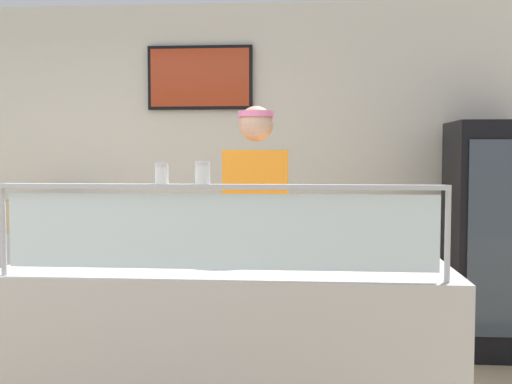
{
  "coord_description": "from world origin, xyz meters",
  "views": [
    {
      "loc": [
        1.4,
        -2.48,
        1.47
      ],
      "look_at": [
        1.16,
        0.43,
        1.29
      ],
      "focal_mm": 43.15,
      "sensor_mm": 36.0,
      "label": 1
    }
  ],
  "objects_px": {
    "drink_fridge": "(492,238)",
    "pizza_box_stack": "(38,214)",
    "parmesan_shaker": "(162,175)",
    "pizza_tray": "(222,258)",
    "worker_figure": "(257,232)",
    "pizza_server": "(222,255)",
    "pepper_flake_shaker": "(203,174)"
  },
  "relations": [
    {
      "from": "pizza_server",
      "to": "worker_figure",
      "type": "relative_size",
      "value": 0.16
    },
    {
      "from": "worker_figure",
      "to": "drink_fridge",
      "type": "distance_m",
      "value": 1.93
    },
    {
      "from": "parmesan_shaker",
      "to": "drink_fridge",
      "type": "xyz_separation_m",
      "value": [
        1.98,
        2.08,
        -0.53
      ]
    },
    {
      "from": "pizza_tray",
      "to": "pepper_flake_shaker",
      "type": "bearing_deg",
      "value": -93.63
    },
    {
      "from": "pizza_server",
      "to": "parmesan_shaker",
      "type": "xyz_separation_m",
      "value": [
        -0.2,
        -0.39,
        0.4
      ]
    },
    {
      "from": "pizza_tray",
      "to": "worker_figure",
      "type": "height_order",
      "value": "worker_figure"
    },
    {
      "from": "pizza_tray",
      "to": "worker_figure",
      "type": "xyz_separation_m",
      "value": [
        0.11,
        0.71,
        0.04
      ]
    },
    {
      "from": "drink_fridge",
      "to": "worker_figure",
      "type": "bearing_deg",
      "value": -149.79
    },
    {
      "from": "pizza_tray",
      "to": "pizza_box_stack",
      "type": "bearing_deg",
      "value": 135.36
    },
    {
      "from": "pepper_flake_shaker",
      "to": "worker_figure",
      "type": "height_order",
      "value": "worker_figure"
    },
    {
      "from": "pizza_server",
      "to": "drink_fridge",
      "type": "distance_m",
      "value": 2.46
    },
    {
      "from": "pizza_tray",
      "to": "pepper_flake_shaker",
      "type": "xyz_separation_m",
      "value": [
        -0.03,
        -0.41,
        0.42
      ]
    },
    {
      "from": "pizza_tray",
      "to": "pizza_box_stack",
      "type": "height_order",
      "value": "pizza_box_stack"
    },
    {
      "from": "pizza_server",
      "to": "pizza_box_stack",
      "type": "height_order",
      "value": "pizza_box_stack"
    },
    {
      "from": "pizza_server",
      "to": "pizza_box_stack",
      "type": "bearing_deg",
      "value": 131.56
    },
    {
      "from": "pizza_server",
      "to": "worker_figure",
      "type": "height_order",
      "value": "worker_figure"
    },
    {
      "from": "pizza_tray",
      "to": "pizza_server",
      "type": "distance_m",
      "value": 0.03
    },
    {
      "from": "pizza_server",
      "to": "pizza_box_stack",
      "type": "distance_m",
      "value": 2.34
    },
    {
      "from": "drink_fridge",
      "to": "pizza_box_stack",
      "type": "height_order",
      "value": "drink_fridge"
    },
    {
      "from": "pizza_tray",
      "to": "drink_fridge",
      "type": "distance_m",
      "value": 2.45
    },
    {
      "from": "pepper_flake_shaker",
      "to": "drink_fridge",
      "type": "bearing_deg",
      "value": 49.1
    },
    {
      "from": "pizza_tray",
      "to": "parmesan_shaker",
      "type": "relative_size",
      "value": 5.16
    },
    {
      "from": "worker_figure",
      "to": "drink_fridge",
      "type": "relative_size",
      "value": 1.03
    },
    {
      "from": "pizza_tray",
      "to": "drink_fridge",
      "type": "relative_size",
      "value": 0.27
    },
    {
      "from": "pizza_box_stack",
      "to": "pizza_server",
      "type": "bearing_deg",
      "value": -44.94
    },
    {
      "from": "pepper_flake_shaker",
      "to": "pizza_box_stack",
      "type": "bearing_deg",
      "value": 128.59
    },
    {
      "from": "pizza_server",
      "to": "parmesan_shaker",
      "type": "distance_m",
      "value": 0.59
    },
    {
      "from": "pizza_server",
      "to": "parmesan_shaker",
      "type": "relative_size",
      "value": 3.17
    },
    {
      "from": "pizza_server",
      "to": "drink_fridge",
      "type": "height_order",
      "value": "drink_fridge"
    },
    {
      "from": "pizza_server",
      "to": "drink_fridge",
      "type": "bearing_deg",
      "value": 40.18
    },
    {
      "from": "pizza_box_stack",
      "to": "pepper_flake_shaker",
      "type": "bearing_deg",
      "value": -51.41
    },
    {
      "from": "parmesan_shaker",
      "to": "pizza_box_stack",
      "type": "height_order",
      "value": "parmesan_shaker"
    }
  ]
}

